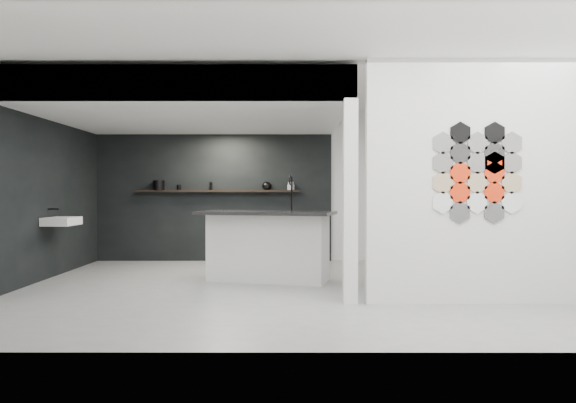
# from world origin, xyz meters

# --- Properties ---
(floor) EXTENTS (7.00, 6.00, 0.01)m
(floor) POSITION_xyz_m (0.00, 0.00, -0.01)
(floor) COLOR gray
(partition_panel) EXTENTS (2.45, 0.15, 2.80)m
(partition_panel) POSITION_xyz_m (2.23, -1.00, 1.40)
(partition_panel) COLOR silver
(partition_panel) RESTS_ON floor
(bay_clad_back) EXTENTS (4.40, 0.04, 2.35)m
(bay_clad_back) POSITION_xyz_m (-1.30, 2.97, 1.18)
(bay_clad_back) COLOR black
(bay_clad_back) RESTS_ON floor
(bay_clad_left) EXTENTS (0.04, 4.00, 2.35)m
(bay_clad_left) POSITION_xyz_m (-3.47, 1.00, 1.18)
(bay_clad_left) COLOR black
(bay_clad_left) RESTS_ON floor
(bulkhead) EXTENTS (4.40, 4.00, 0.40)m
(bulkhead) POSITION_xyz_m (-1.30, 1.00, 2.55)
(bulkhead) COLOR silver
(bulkhead) RESTS_ON corner_column
(corner_column) EXTENTS (0.16, 0.16, 2.35)m
(corner_column) POSITION_xyz_m (0.82, -1.00, 1.18)
(corner_column) COLOR silver
(corner_column) RESTS_ON floor
(fascia_beam) EXTENTS (4.40, 0.16, 0.40)m
(fascia_beam) POSITION_xyz_m (-1.30, -0.92, 2.55)
(fascia_beam) COLOR silver
(fascia_beam) RESTS_ON corner_column
(wall_basin) EXTENTS (0.40, 0.60, 0.12)m
(wall_basin) POSITION_xyz_m (-3.24, 0.80, 0.85)
(wall_basin) COLOR silver
(wall_basin) RESTS_ON bay_clad_left
(display_shelf) EXTENTS (3.00, 0.15, 0.04)m
(display_shelf) POSITION_xyz_m (-1.20, 2.87, 1.30)
(display_shelf) COLOR black
(display_shelf) RESTS_ON bay_clad_back
(kitchen_island) EXTENTS (2.05, 1.29, 1.53)m
(kitchen_island) POSITION_xyz_m (-0.19, 0.60, 0.52)
(kitchen_island) COLOR silver
(kitchen_island) RESTS_ON floor
(stockpot) EXTENTS (0.22, 0.22, 0.17)m
(stockpot) POSITION_xyz_m (-2.28, 2.87, 1.41)
(stockpot) COLOR black
(stockpot) RESTS_ON display_shelf
(kettle) EXTENTS (0.21, 0.21, 0.15)m
(kettle) POSITION_xyz_m (-0.29, 2.87, 1.40)
(kettle) COLOR black
(kettle) RESTS_ON display_shelf
(glass_bowl) EXTENTS (0.14, 0.14, 0.10)m
(glass_bowl) POSITION_xyz_m (0.15, 2.87, 1.37)
(glass_bowl) COLOR gray
(glass_bowl) RESTS_ON display_shelf
(glass_vase) EXTENTS (0.14, 0.14, 0.15)m
(glass_vase) POSITION_xyz_m (0.15, 2.87, 1.39)
(glass_vase) COLOR gray
(glass_vase) RESTS_ON display_shelf
(bottle_dark) EXTENTS (0.06, 0.06, 0.14)m
(bottle_dark) POSITION_xyz_m (-1.32, 2.87, 1.39)
(bottle_dark) COLOR black
(bottle_dark) RESTS_ON display_shelf
(utensil_cup) EXTENTS (0.09, 0.09, 0.09)m
(utensil_cup) POSITION_xyz_m (-1.91, 2.87, 1.37)
(utensil_cup) COLOR black
(utensil_cup) RESTS_ON display_shelf
(hex_tile_cluster) EXTENTS (1.04, 0.02, 1.16)m
(hex_tile_cluster) POSITION_xyz_m (2.26, -1.09, 1.50)
(hex_tile_cluster) COLOR white
(hex_tile_cluster) RESTS_ON partition_panel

